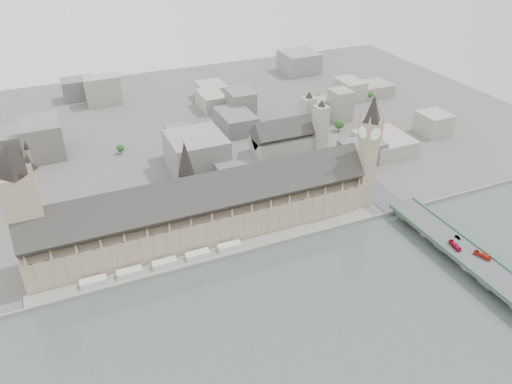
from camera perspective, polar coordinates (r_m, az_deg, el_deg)
name	(u,v)px	position (r m, az deg, el deg)	size (l,w,h in m)	color
ground	(214,249)	(383.99, -4.82, -6.45)	(900.00, 900.00, 0.00)	#595651
embankment_wall	(221,258)	(371.82, -4.06, -7.57)	(600.00, 1.50, 3.00)	gray
river_terrace	(217,253)	(377.72, -4.45, -6.97)	(270.00, 15.00, 2.00)	gray
terrace_tents	(165,263)	(368.58, -10.41, -8.00)	(118.00, 7.00, 4.00)	silver
palace_of_westminster	(204,211)	(386.28, -5.93, -2.13)	(265.00, 40.73, 55.44)	tan
elizabeth_tower	(369,144)	(415.60, 12.75, 5.36)	(17.00, 17.00, 107.50)	tan
victoria_tower	(24,205)	(364.80, -25.03, -1.37)	(30.00, 30.00, 100.00)	tan
central_tower	(186,169)	(371.26, -8.00, 2.58)	(13.00, 13.00, 48.00)	tan
westminster_bridge	(463,256)	(397.16, 22.58, -6.78)	(25.00, 325.00, 10.25)	#474749
westminster_abbey	(289,144)	(482.97, 3.79, 5.49)	(68.00, 36.00, 64.00)	#9B988B
city_skyline_inland	(141,113)	(584.36, -12.98, 8.78)	(720.00, 360.00, 38.00)	gray
park_trees	(179,204)	(425.17, -8.82, -1.40)	(110.00, 30.00, 15.00)	#1F491A
red_bus_north	(455,245)	(393.73, 21.78, -5.70)	(2.87, 12.27, 3.42)	#AD1328
red_bus_south	(482,255)	(391.54, 24.44, -6.59)	(2.88, 12.30, 3.43)	red
car_silver	(458,237)	(404.98, 22.05, -4.81)	(1.73, 4.95, 1.63)	gray
car_approach	(362,165)	(485.16, 12.00, 3.09)	(1.92, 4.71, 1.37)	gray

